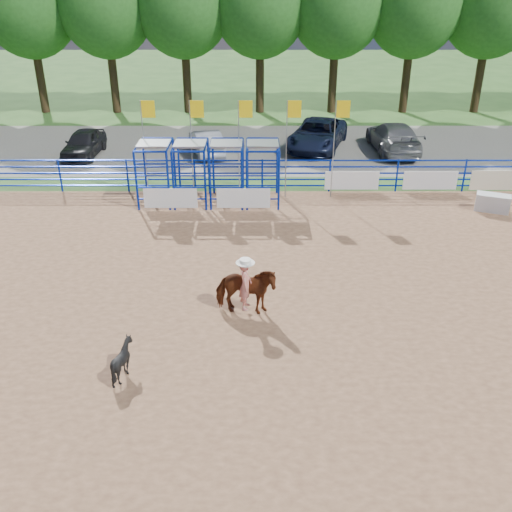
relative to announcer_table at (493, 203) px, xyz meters
name	(u,v)px	position (x,y,z in m)	size (l,w,h in m)	color
ground	(266,311)	(-9.47, -7.69, -0.38)	(120.00, 120.00, 0.00)	#3A6327
arena_dirt	(266,310)	(-9.47, -7.69, -0.37)	(30.00, 20.00, 0.02)	#8E6547
gravel_strip	(261,148)	(-9.47, 9.31, -0.37)	(40.00, 10.00, 0.01)	gray
announcer_table	(493,203)	(0.00, 0.00, 0.00)	(1.33, 0.62, 0.71)	silver
horse_and_rider	(245,287)	(-10.06, -7.84, 0.53)	(1.86, 0.99, 2.50)	#662D14
calf	(123,360)	(-13.01, -10.70, 0.12)	(0.77, 0.86, 0.95)	black
car_a	(84,143)	(-18.90, 7.81, 0.32)	(1.62, 4.03, 1.37)	black
car_b	(206,142)	(-12.41, 8.16, 0.28)	(1.37, 3.93, 1.29)	#9B9DA4
car_c	(317,134)	(-6.34, 9.27, 0.41)	(2.57, 5.57, 1.55)	#141B33
car_d	(394,137)	(-2.24, 8.72, 0.41)	(2.18, 5.35, 1.55)	slate
perimeter_fence	(266,289)	(-9.47, -7.69, 0.37)	(30.10, 20.10, 1.50)	#0723A4
chute_assembly	(218,173)	(-11.37, 1.15, 0.88)	(19.32, 2.41, 4.20)	#0723A4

